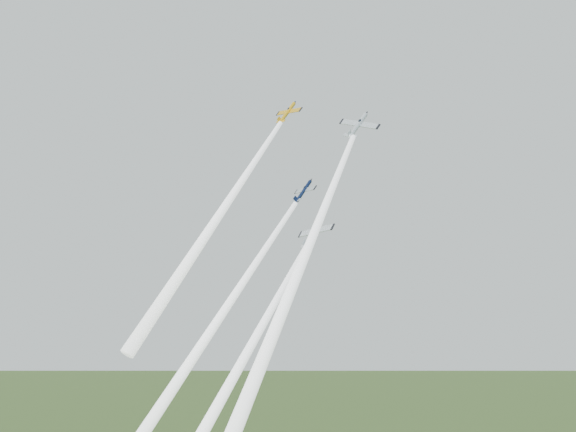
{
  "coord_description": "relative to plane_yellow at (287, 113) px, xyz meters",
  "views": [
    {
      "loc": [
        83.95,
        -107.06,
        73.54
      ],
      "look_at": [
        0.0,
        -6.0,
        92.0
      ],
      "focal_mm": 45.0,
      "sensor_mm": 36.0,
      "label": 1
    }
  ],
  "objects": [
    {
      "name": "plane_yellow",
      "position": [
        0.0,
        0.0,
        0.0
      ],
      "size": [
        8.82,
        6.45,
        7.49
      ],
      "primitive_type": null,
      "rotation": [
        0.93,
        0.1,
        -0.15
      ],
      "color": "gold"
    },
    {
      "name": "smoke_trail_yellow",
      "position": [
        -2.82,
        -19.13,
        -26.09
      ],
      "size": [
        7.94,
        36.92,
        48.57
      ],
      "primitive_type": null,
      "rotation": [
        -0.64,
        0.0,
        -0.15
      ],
      "color": "white"
    },
    {
      "name": "plane_navy",
      "position": [
        9.06,
        -5.88,
        -18.85
      ],
      "size": [
        8.05,
        6.61,
        6.24
      ],
      "primitive_type": null,
      "rotation": [
        0.93,
        0.03,
        -0.29
      ],
      "color": "#0C1635"
    },
    {
      "name": "smoke_trail_navy",
      "position": [
        2.75,
        -26.74,
        -48.25
      ],
      "size": [
        14.58,
        40.81,
        55.2
      ],
      "primitive_type": null,
      "rotation": [
        -0.64,
        0.0,
        -0.29
      ],
      "color": "white"
    },
    {
      "name": "plane_silver_right",
      "position": [
        22.57,
        -6.65,
        -8.09
      ],
      "size": [
        9.37,
        6.99,
        9.28
      ],
      "primitive_type": null,
      "rotation": [
        0.93,
        0.28,
        0.12
      ],
      "color": "silver"
    },
    {
      "name": "smoke_trail_silver_right",
      "position": [
        25.48,
        -30.61,
        -40.65
      ],
      "size": [
        8.17,
        46.49,
        61.5
      ],
      "primitive_type": null,
      "rotation": [
        -0.64,
        0.0,
        0.12
      ],
      "color": "white"
    },
    {
      "name": "plane_silver_low",
      "position": [
        17.79,
        -13.91,
        -28.42
      ],
      "size": [
        8.85,
        7.28,
        8.26
      ],
      "primitive_type": null,
      "rotation": [
        0.93,
        -0.08,
        -0.13
      ],
      "color": "silver"
    },
    {
      "name": "smoke_trail_silver_low",
      "position": [
        15.06,
        -34.42,
        -56.34
      ],
      "size": [
        7.77,
        39.65,
        52.23
      ],
      "primitive_type": null,
      "rotation": [
        -0.64,
        0.0,
        -0.13
      ],
      "color": "white"
    }
  ]
}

